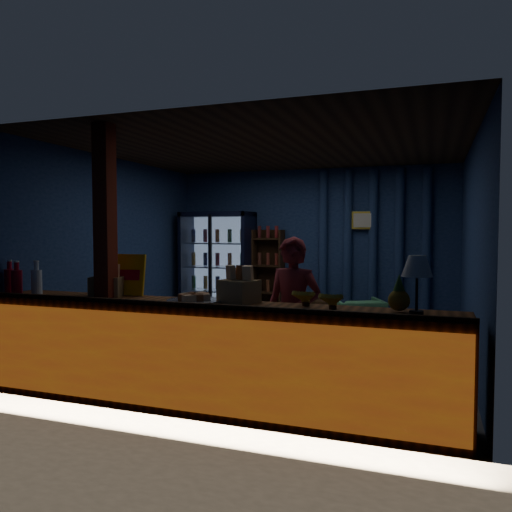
% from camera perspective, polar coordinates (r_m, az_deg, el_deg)
% --- Properties ---
extents(ground, '(4.60, 4.60, 0.00)m').
position_cam_1_polar(ground, '(6.39, 1.75, -11.50)').
color(ground, '#515154').
rests_on(ground, ground).
extents(room_walls, '(4.60, 4.60, 4.60)m').
position_cam_1_polar(room_walls, '(6.18, 1.77, 2.73)').
color(room_walls, navy).
rests_on(room_walls, ground).
extents(counter, '(4.40, 0.57, 0.99)m').
position_cam_1_polar(counter, '(4.54, -5.75, -11.31)').
color(counter, brown).
rests_on(counter, ground).
extents(support_post, '(0.16, 0.16, 2.60)m').
position_cam_1_polar(support_post, '(4.96, -16.79, -0.58)').
color(support_post, maroon).
rests_on(support_post, ground).
extents(beverage_cooler, '(1.20, 0.62, 1.90)m').
position_cam_1_polar(beverage_cooler, '(8.55, -4.22, -1.46)').
color(beverage_cooler, black).
rests_on(beverage_cooler, ground).
extents(bottle_shelf, '(0.50, 0.28, 1.60)m').
position_cam_1_polar(bottle_shelf, '(8.40, 1.49, -2.50)').
color(bottle_shelf, '#3A2112').
rests_on(bottle_shelf, ground).
extents(curtain_folds, '(1.74, 0.14, 2.50)m').
position_cam_1_polar(curtain_folds, '(8.08, 13.22, 0.80)').
color(curtain_folds, navy).
rests_on(curtain_folds, room_walls).
extents(framed_picture, '(0.36, 0.04, 0.28)m').
position_cam_1_polar(framed_picture, '(8.05, 12.16, 4.01)').
color(framed_picture, yellow).
rests_on(framed_picture, room_walls).
extents(shopkeeper, '(0.59, 0.42, 1.53)m').
position_cam_1_polar(shopkeeper, '(4.85, 4.25, -6.89)').
color(shopkeeper, maroon).
rests_on(shopkeeper, ground).
extents(green_chair, '(0.88, 0.89, 0.62)m').
position_cam_1_polar(green_chair, '(7.39, 11.60, -7.11)').
color(green_chair, '#4F9F67').
rests_on(green_chair, ground).
extents(side_table, '(0.66, 0.53, 0.65)m').
position_cam_1_polar(side_table, '(7.73, 6.67, -6.89)').
color(side_table, '#3A2112').
rests_on(side_table, ground).
extents(yellow_sign, '(0.52, 0.14, 0.41)m').
position_cam_1_polar(yellow_sign, '(5.14, -15.19, -2.06)').
color(yellow_sign, '#E7A70C').
rests_on(yellow_sign, counter).
extents(soda_bottles, '(0.46, 0.19, 0.34)m').
position_cam_1_polar(soda_bottles, '(5.60, -25.27, -2.53)').
color(soda_bottles, '#AE0B1E').
rests_on(soda_bottles, counter).
extents(snack_box_left, '(0.35, 0.31, 0.31)m').
position_cam_1_polar(snack_box_left, '(5.09, -16.63, -3.18)').
color(snack_box_left, '#AA8252').
rests_on(snack_box_left, counter).
extents(snack_box_centre, '(0.39, 0.35, 0.33)m').
position_cam_1_polar(snack_box_centre, '(4.45, -1.97, -3.86)').
color(snack_box_centre, '#AA8252').
rests_on(snack_box_centre, counter).
extents(pastry_tray, '(0.50, 0.50, 0.08)m').
position_cam_1_polar(pastry_tray, '(4.50, -7.05, -4.96)').
color(pastry_tray, silver).
rests_on(pastry_tray, counter).
extents(banana_bunches, '(0.47, 0.28, 0.16)m').
position_cam_1_polar(banana_bunches, '(4.17, 7.12, -4.88)').
color(banana_bunches, gold).
rests_on(banana_bunches, counter).
extents(table_lamp, '(0.23, 0.23, 0.46)m').
position_cam_1_polar(table_lamp, '(3.97, 17.93, -1.37)').
color(table_lamp, black).
rests_on(table_lamp, counter).
extents(pineapple, '(0.17, 0.17, 0.29)m').
position_cam_1_polar(pineapple, '(4.09, 16.02, -4.51)').
color(pineapple, olive).
rests_on(pineapple, counter).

